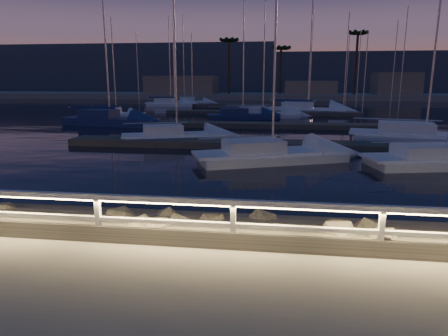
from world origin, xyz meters
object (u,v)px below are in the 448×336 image
at_px(sailboat_d, 442,158).
at_px(sailboat_n, 170,103).
at_px(sailboat_j, 241,115).
at_px(sailboat_f, 108,120).
at_px(sailboat_c, 268,153).
at_px(sailboat_l, 306,109).
at_px(guard_rail, 183,210).
at_px(sailboat_g, 261,114).
at_px(sailboat_h, 421,135).
at_px(sailboat_e, 115,114).
at_px(sailboat_m, 191,102).
at_px(sailboat_b, 174,135).

distance_m(sailboat_d, sailboat_n, 44.65).
bearing_deg(sailboat_j, sailboat_f, -168.41).
height_order(sailboat_c, sailboat_l, sailboat_l).
height_order(guard_rail, sailboat_d, sailboat_d).
distance_m(sailboat_c, sailboat_g, 22.52).
xyz_separation_m(sailboat_d, sailboat_j, (-11.54, 20.65, 0.02)).
bearing_deg(sailboat_f, sailboat_h, -7.32).
height_order(sailboat_e, sailboat_h, sailboat_h).
xyz_separation_m(sailboat_h, sailboat_l, (-6.12, 21.48, 0.01)).
xyz_separation_m(sailboat_e, sailboat_f, (2.19, -6.85, 0.08)).
xyz_separation_m(sailboat_c, sailboat_g, (-1.40, 22.48, 0.00)).
distance_m(sailboat_c, sailboat_m, 45.09).
relative_size(sailboat_g, sailboat_m, 1.25).
relative_size(sailboat_j, sailboat_l, 0.76).
relative_size(sailboat_e, sailboat_f, 0.69).
bearing_deg(sailboat_j, sailboat_g, 24.57).
bearing_deg(sailboat_b, sailboat_g, 54.54).
bearing_deg(sailboat_h, sailboat_l, 118.08).
bearing_deg(sailboat_l, sailboat_j, -115.33).
relative_size(sailboat_c, sailboat_h, 0.84).
bearing_deg(sailboat_g, sailboat_f, -158.49).
bearing_deg(sailboat_g, sailboat_h, -63.63).
height_order(guard_rail, sailboat_l, sailboat_l).
relative_size(sailboat_e, sailboat_m, 0.94).
distance_m(sailboat_g, sailboat_h, 18.53).
relative_size(guard_rail, sailboat_e, 4.32).
bearing_deg(sailboat_l, sailboat_c, -83.04).
height_order(sailboat_e, sailboat_g, sailboat_g).
relative_size(sailboat_e, sailboat_h, 0.64).
bearing_deg(sailboat_m, sailboat_j, -71.12).
bearing_deg(sailboat_h, sailboat_f, 177.36).
distance_m(sailboat_b, sailboat_g, 17.59).
distance_m(sailboat_e, sailboat_h, 29.76).
xyz_separation_m(sailboat_g, sailboat_l, (5.04, 6.68, 0.03)).
bearing_deg(sailboat_n, sailboat_c, -66.60).
distance_m(sailboat_l, sailboat_n, 21.02).
bearing_deg(sailboat_h, sailboat_g, 139.20).
bearing_deg(sailboat_f, sailboat_n, 99.52).
height_order(sailboat_e, sailboat_f, sailboat_f).
distance_m(sailboat_b, sailboat_m, 38.13).
bearing_deg(sailboat_m, sailboat_f, -97.84).
height_order(sailboat_h, sailboat_m, sailboat_h).
distance_m(sailboat_b, sailboat_l, 25.59).
xyz_separation_m(sailboat_b, sailboat_l, (9.96, 23.57, 0.04)).
bearing_deg(sailboat_h, sailboat_j, 147.35).
bearing_deg(sailboat_l, sailboat_e, -144.19).
bearing_deg(sailboat_g, sailboat_d, -77.46).
bearing_deg(sailboat_l, sailboat_f, -126.54).
relative_size(sailboat_b, sailboat_c, 0.90).
bearing_deg(sailboat_d, sailboat_m, 103.69).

